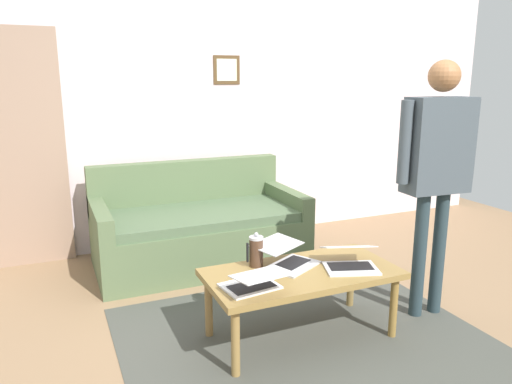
% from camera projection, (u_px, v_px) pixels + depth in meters
% --- Properties ---
extents(ground_plane, '(7.68, 7.68, 0.00)m').
position_uv_depth(ground_plane, '(303.00, 337.00, 3.15)').
color(ground_plane, '#927151').
extents(area_rug, '(2.26, 1.95, 0.01)m').
position_uv_depth(area_rug, '(308.00, 343.00, 3.07)').
color(area_rug, '#474941').
rests_on(area_rug, ground_plane).
extents(back_wall, '(7.04, 0.11, 2.70)m').
position_uv_depth(back_wall, '(198.00, 107.00, 4.81)').
color(back_wall, silver).
rests_on(back_wall, ground_plane).
extents(interior_door, '(0.82, 0.09, 2.05)m').
position_uv_depth(interior_door, '(15.00, 151.00, 4.16)').
color(interior_door, '#9E7E68').
rests_on(interior_door, ground_plane).
extents(couch, '(1.80, 0.93, 0.88)m').
position_uv_depth(couch, '(199.00, 230.00, 4.36)').
color(couch, '#586C47').
rests_on(couch, ground_plane).
extents(coffee_table, '(1.21, 0.60, 0.45)m').
position_uv_depth(coffee_table, '(302.00, 278.00, 3.07)').
color(coffee_table, olive).
rests_on(coffee_table, ground_plane).
extents(laptop_left, '(0.46, 0.47, 0.14)m').
position_uv_depth(laptop_left, '(287.00, 258.00, 3.15)').
color(laptop_left, silver).
rests_on(laptop_left, coffee_table).
extents(laptop_center, '(0.36, 0.40, 0.14)m').
position_uv_depth(laptop_center, '(254.00, 282.00, 2.77)').
color(laptop_center, silver).
rests_on(laptop_center, coffee_table).
extents(laptop_right, '(0.41, 0.40, 0.16)m').
position_uv_depth(laptop_right, '(350.00, 261.00, 3.10)').
color(laptop_right, silver).
rests_on(laptop_right, coffee_table).
extents(french_press, '(0.11, 0.09, 0.23)m').
position_uv_depth(french_press, '(256.00, 251.00, 3.11)').
color(french_press, '#4C3323').
rests_on(french_press, coffee_table).
extents(person_standing, '(0.61, 0.23, 1.74)m').
position_uv_depth(person_standing, '(437.00, 158.00, 3.22)').
color(person_standing, '#27383E').
rests_on(person_standing, ground_plane).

